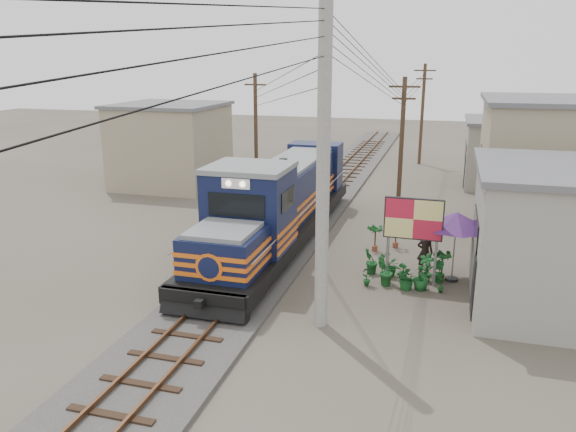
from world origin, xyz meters
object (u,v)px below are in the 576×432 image
(market_umbrella, at_px, (456,220))
(vendor, at_px, (425,252))
(locomotive, at_px, (279,205))
(billboard, at_px, (413,221))

(market_umbrella, xyz_separation_m, vendor, (-1.03, 0.51, -1.48))
(locomotive, relative_size, market_umbrella, 5.89)
(locomotive, xyz_separation_m, vendor, (6.34, -1.82, -0.94))
(market_umbrella, relative_size, vendor, 1.69)
(vendor, bearing_deg, locomotive, -12.99)
(locomotive, xyz_separation_m, billboard, (5.90, -3.06, 0.59))
(billboard, relative_size, vendor, 1.95)
(market_umbrella, bearing_deg, vendor, 153.95)
(market_umbrella, height_order, vendor, market_umbrella)
(billboard, xyz_separation_m, market_umbrella, (1.47, 0.74, -0.05))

